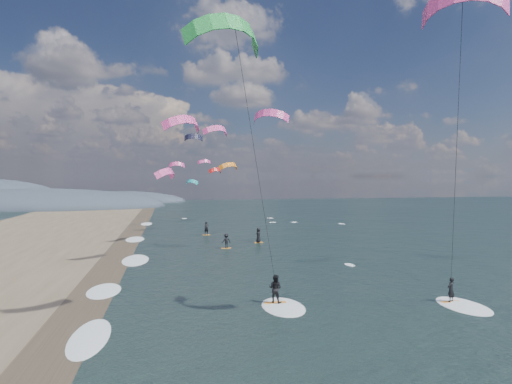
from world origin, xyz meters
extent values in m
plane|color=black|center=(0.00, 0.00, 0.00)|extent=(260.00, 260.00, 0.00)
cube|color=#382D23|center=(-12.00, 10.00, 0.00)|extent=(3.00, 240.00, 0.00)
ellipsoid|color=#3D4756|center=(-40.00, 100.00, 0.00)|extent=(64.00, 24.00, 10.00)
ellipsoid|color=#3D4756|center=(-22.00, 120.00, 0.00)|extent=(40.00, 18.00, 7.00)
cube|color=orange|center=(10.86, 7.77, 0.03)|extent=(1.26, 0.38, 0.05)
imported|color=black|center=(10.86, 7.77, 0.83)|extent=(0.67, 0.57, 1.56)
ellipsoid|color=white|center=(11.16, 6.97, 0.00)|extent=(2.60, 4.20, 0.12)
cylinder|color=black|center=(8.86, 4.77, 8.99)|extent=(0.02, 0.02, 16.99)
cube|color=orange|center=(-0.20, 9.78, 0.03)|extent=(1.41, 0.43, 0.06)
imported|color=black|center=(-0.20, 9.78, 0.96)|extent=(1.10, 1.06, 1.78)
ellipsoid|color=white|center=(0.10, 8.98, 0.00)|extent=(2.60, 4.20, 0.12)
cylinder|color=black|center=(-1.95, 6.78, 8.29)|extent=(0.02, 0.02, 15.60)
cube|color=orange|center=(-0.59, 30.98, 0.03)|extent=(1.10, 0.35, 0.05)
imported|color=black|center=(-0.59, 30.98, 0.85)|extent=(1.16, 0.86, 1.60)
cube|color=orange|center=(3.79, 34.30, 0.03)|extent=(1.10, 0.35, 0.05)
imported|color=black|center=(3.79, 34.30, 0.93)|extent=(0.65, 0.91, 1.75)
cube|color=orange|center=(-1.85, 42.31, 0.03)|extent=(1.10, 0.35, 0.05)
imported|color=black|center=(-1.85, 42.31, 0.95)|extent=(0.78, 0.66, 1.80)
ellipsoid|color=white|center=(-10.80, 6.00, 0.00)|extent=(2.40, 5.40, 0.11)
ellipsoid|color=white|center=(-10.80, 15.00, 0.00)|extent=(2.40, 5.40, 0.11)
ellipsoid|color=white|center=(-10.80, 26.00, 0.00)|extent=(2.40, 5.40, 0.11)
ellipsoid|color=white|center=(-10.80, 40.00, 0.00)|extent=(2.40, 5.40, 0.11)
ellipsoid|color=white|center=(-10.80, 58.00, 0.00)|extent=(2.40, 5.40, 0.11)
camera|label=1|loc=(-6.68, -16.27, 8.06)|focal=30.00mm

